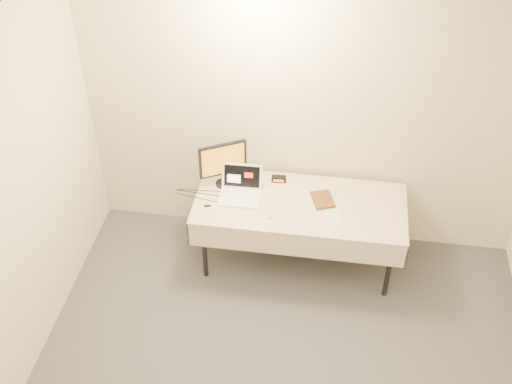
# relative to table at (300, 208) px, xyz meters

# --- Properties ---
(back_wall) EXTENTS (4.00, 0.10, 2.70)m
(back_wall) POSITION_rel_table_xyz_m (0.00, 0.45, 0.67)
(back_wall) COLOR beige
(back_wall) RESTS_ON ground
(table) EXTENTS (1.86, 0.81, 0.74)m
(table) POSITION_rel_table_xyz_m (0.00, 0.00, 0.00)
(table) COLOR black
(table) RESTS_ON ground
(laptop) EXTENTS (0.37, 0.33, 0.25)m
(laptop) POSITION_rel_table_xyz_m (-0.54, 0.04, 0.12)
(laptop) COLOR white
(laptop) RESTS_ON table
(monitor) EXTENTS (0.40, 0.23, 0.45)m
(monitor) POSITION_rel_table_xyz_m (-0.71, 0.16, 0.32)
(monitor) COLOR black
(monitor) RESTS_ON table
(book) EXTENTS (0.17, 0.08, 0.24)m
(book) POSITION_rel_table_xyz_m (0.11, 0.03, 0.18)
(book) COLOR #904E1A
(book) RESTS_ON table
(alarm_clock) EXTENTS (0.13, 0.06, 0.05)m
(alarm_clock) POSITION_rel_table_xyz_m (-0.22, 0.27, 0.09)
(alarm_clock) COLOR black
(alarm_clock) RESTS_ON table
(clicker) EXTENTS (0.07, 0.09, 0.02)m
(clicker) POSITION_rel_table_xyz_m (-0.24, -0.21, 0.07)
(clicker) COLOR #B5B5B7
(clicker) RESTS_ON table
(paper_form) EXTENTS (0.18, 0.33, 0.00)m
(paper_form) POSITION_rel_table_xyz_m (0.28, -0.06, 0.06)
(paper_form) COLOR #AED6AA
(paper_form) RESTS_ON table
(usb_dongle) EXTENTS (0.06, 0.03, 0.01)m
(usb_dongle) POSITION_rel_table_xyz_m (-0.80, -0.16, 0.07)
(usb_dongle) COLOR black
(usb_dongle) RESTS_ON table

